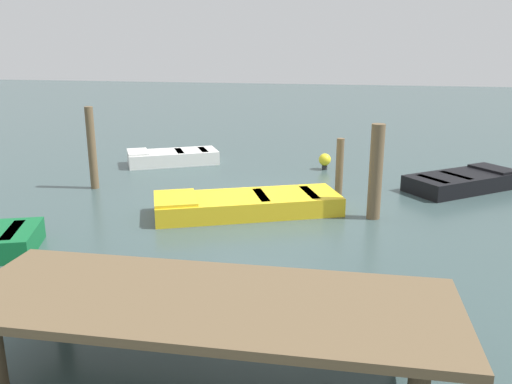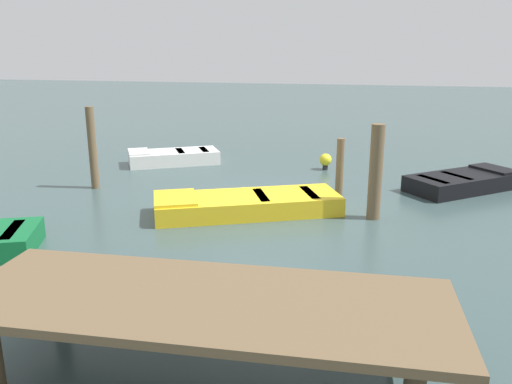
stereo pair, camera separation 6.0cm
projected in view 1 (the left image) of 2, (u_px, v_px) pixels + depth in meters
ground_plane at (256, 207)px, 11.82m from camera, size 80.00×80.00×0.00m
dock_segment at (208, 307)px, 5.54m from camera, size 5.36×2.06×0.95m
rowboat_yellow at (246, 204)px, 11.31m from camera, size 4.20×2.84×0.46m
rowboat_white at (172, 157)px, 16.10m from camera, size 2.93×2.32×0.46m
rowboat_black at (462, 181)px, 13.20m from camera, size 3.04×2.81×0.46m
mooring_piling_far_left at (339, 167)px, 12.61m from camera, size 0.18×0.18×1.40m
mooring_piling_mid_left at (92, 148)px, 13.10m from camera, size 0.21×0.21×2.08m
mooring_piling_center at (376, 172)px, 10.78m from camera, size 0.28×0.28×2.00m
marker_buoy at (325, 160)px, 15.33m from camera, size 0.36×0.36×0.48m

